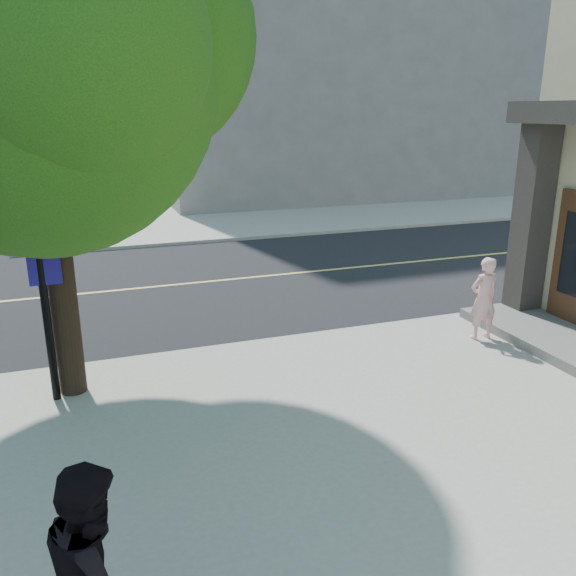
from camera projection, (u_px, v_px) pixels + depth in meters
name	position (u px, v px, depth m)	size (l,w,h in m)	color
ground	(25.00, 377.00, 9.76)	(140.00, 140.00, 0.00)	black
road_ew	(38.00, 298.00, 13.81)	(140.00, 9.00, 0.01)	black
sidewalk_ne	(306.00, 186.00, 33.45)	(29.00, 25.00, 0.12)	#9A998B
filler_ne	(313.00, 55.00, 32.00)	(18.00, 16.00, 14.00)	slate
man_on_phone	(484.00, 298.00, 10.87)	(0.58, 0.38, 1.58)	#EFACAA
pedestrian	(97.00, 575.00, 4.25)	(0.89, 0.69, 1.83)	black
street_tree	(43.00, 33.00, 7.59)	(5.95, 5.41, 7.90)	black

